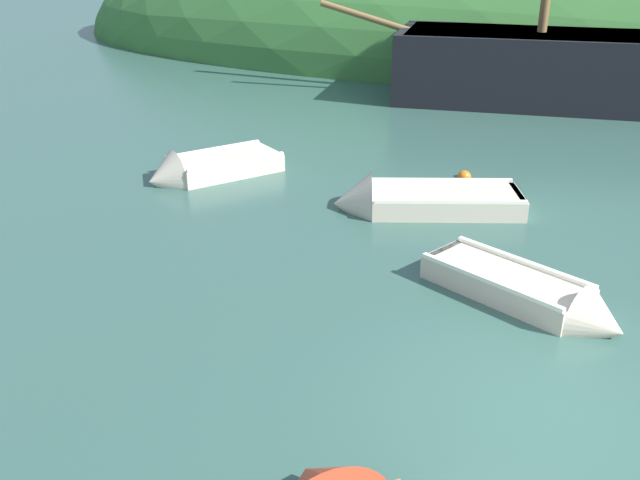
# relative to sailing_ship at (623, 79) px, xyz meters

# --- Properties ---
(ground_plane) EXTENTS (120.00, 120.00, 0.00)m
(ground_plane) POSITION_rel_sailing_ship_xyz_m (-1.34, -16.29, -0.83)
(ground_plane) COLOR #33564C
(shore_hill) EXTENTS (45.39, 22.79, 12.53)m
(shore_hill) POSITION_rel_sailing_ship_xyz_m (-3.63, 12.05, -0.83)
(shore_hill) COLOR #387033
(shore_hill) RESTS_ON ground
(sailing_ship) EXTENTS (16.19, 4.89, 11.13)m
(sailing_ship) POSITION_rel_sailing_ship_xyz_m (0.00, 0.00, 0.00)
(sailing_ship) COLOR black
(sailing_ship) RESTS_ON ground
(rowboat_outer_right) EXTENTS (3.15, 2.29, 0.95)m
(rowboat_outer_right) POSITION_rel_sailing_ship_xyz_m (-1.79, -13.76, -0.71)
(rowboat_outer_right) COLOR beige
(rowboat_outer_right) RESTS_ON ground
(rowboat_center) EXTENTS (3.82, 2.32, 1.23)m
(rowboat_center) POSITION_rel_sailing_ship_xyz_m (-4.21, -10.63, -0.70)
(rowboat_center) COLOR beige
(rowboat_center) RESTS_ON ground
(rowboat_far) EXTENTS (2.76, 3.08, 1.16)m
(rowboat_far) POSITION_rel_sailing_ship_xyz_m (-8.96, -10.17, -0.70)
(rowboat_far) COLOR beige
(rowboat_far) RESTS_ON ground
(buoy_orange) EXTENTS (0.31, 0.31, 0.31)m
(buoy_orange) POSITION_rel_sailing_ship_xyz_m (-3.54, -8.33, -0.83)
(buoy_orange) COLOR orange
(buoy_orange) RESTS_ON ground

